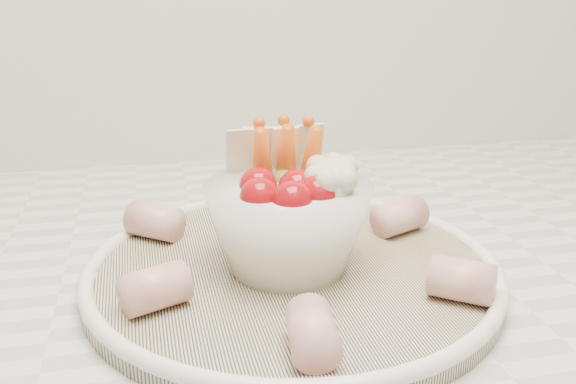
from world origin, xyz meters
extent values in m
cube|color=silver|center=(0.00, 1.45, 0.90)|extent=(2.04, 0.62, 0.04)
cylinder|color=navy|center=(-0.16, 1.40, 0.93)|extent=(0.33, 0.33, 0.01)
torus|color=white|center=(-0.16, 1.40, 0.94)|extent=(0.33, 0.33, 0.01)
sphere|color=maroon|center=(-0.19, 1.38, 1.00)|extent=(0.03, 0.03, 0.03)
sphere|color=maroon|center=(-0.17, 1.36, 1.00)|extent=(0.03, 0.03, 0.03)
sphere|color=maroon|center=(-0.15, 1.37, 1.00)|extent=(0.03, 0.03, 0.03)
sphere|color=maroon|center=(-0.19, 1.40, 1.00)|extent=(0.03, 0.03, 0.03)
sphere|color=maroon|center=(-0.16, 1.39, 1.00)|extent=(0.03, 0.03, 0.03)
sphere|color=#507125|center=(-0.16, 1.41, 1.00)|extent=(0.02, 0.02, 0.02)
cone|color=#D45814|center=(-0.18, 1.42, 1.01)|extent=(0.03, 0.05, 0.07)
cone|color=#D45814|center=(-0.16, 1.43, 1.01)|extent=(0.02, 0.04, 0.07)
cone|color=#D45814|center=(-0.14, 1.42, 1.01)|extent=(0.02, 0.04, 0.07)
sphere|color=beige|center=(-0.13, 1.40, 1.00)|extent=(0.03, 0.03, 0.03)
sphere|color=beige|center=(-0.13, 1.38, 1.00)|extent=(0.03, 0.03, 0.03)
cube|color=beige|center=(-0.17, 1.44, 1.01)|extent=(0.05, 0.02, 0.05)
cube|color=beige|center=(-0.15, 1.44, 1.01)|extent=(0.05, 0.02, 0.05)
cube|color=beige|center=(-0.18, 1.44, 1.01)|extent=(0.05, 0.02, 0.05)
cylinder|color=#BC565B|center=(-0.05, 1.44, 0.95)|extent=(0.05, 0.04, 0.03)
cylinder|color=#BC565B|center=(-0.14, 1.52, 0.95)|extent=(0.04, 0.05, 0.03)
cylinder|color=#BC565B|center=(-0.26, 1.48, 0.95)|extent=(0.05, 0.05, 0.03)
cylinder|color=#BC565B|center=(-0.27, 1.35, 0.95)|extent=(0.05, 0.04, 0.03)
cylinder|color=#BC565B|center=(-0.18, 1.27, 0.95)|extent=(0.04, 0.05, 0.03)
cylinder|color=#BC565B|center=(-0.06, 1.32, 0.95)|extent=(0.05, 0.05, 0.03)
camera|label=1|loc=(-0.26, 0.95, 1.16)|focal=40.00mm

